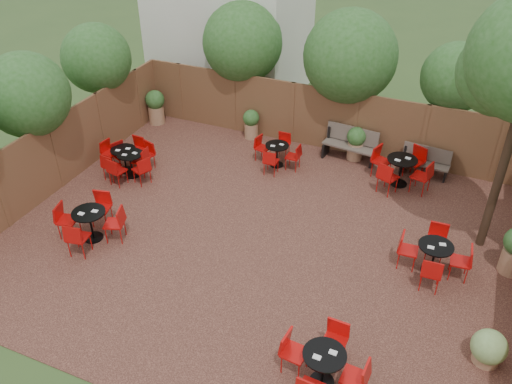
% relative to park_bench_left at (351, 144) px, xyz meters
% --- Properties ---
extents(ground, '(80.00, 80.00, 0.00)m').
position_rel_park_bench_left_xyz_m(ground, '(-1.01, -4.63, -0.53)').
color(ground, '#354F23').
rests_on(ground, ground).
extents(courtyard_paving, '(12.00, 10.00, 0.02)m').
position_rel_park_bench_left_xyz_m(courtyard_paving, '(-1.01, -4.63, -0.52)').
color(courtyard_paving, '#321A14').
rests_on(courtyard_paving, ground).
extents(fence_back, '(12.00, 0.08, 2.00)m').
position_rel_park_bench_left_xyz_m(fence_back, '(-1.01, 0.37, 0.47)').
color(fence_back, '#52361E').
rests_on(fence_back, ground).
extents(fence_left, '(0.08, 10.00, 2.00)m').
position_rel_park_bench_left_xyz_m(fence_left, '(-7.01, -4.63, 0.47)').
color(fence_left, '#52361E').
rests_on(fence_left, ground).
extents(overhang_foliage, '(15.49, 10.59, 2.76)m').
position_rel_park_bench_left_xyz_m(overhang_foliage, '(-2.75, -1.44, 2.18)').
color(overhang_foliage, '#24511A').
rests_on(overhang_foliage, ground).
extents(park_bench_left, '(1.66, 0.71, 1.00)m').
position_rel_park_bench_left_xyz_m(park_bench_left, '(0.00, 0.00, 0.00)').
color(park_bench_left, brown).
rests_on(park_bench_left, courtyard_paving).
extents(park_bench_right, '(1.39, 0.54, 0.84)m').
position_rel_park_bench_left_xyz_m(park_bench_right, '(2.20, -0.01, -0.08)').
color(park_bench_right, brown).
rests_on(park_bench_right, courtyard_paving).
extents(bistro_tables, '(10.36, 8.79, 0.94)m').
position_rel_park_bench_left_xyz_m(bistro_tables, '(-1.41, -3.95, -0.07)').
color(bistro_tables, black).
rests_on(bistro_tables, courtyard_paving).
extents(planters, '(11.94, 4.14, 1.17)m').
position_rel_park_bench_left_xyz_m(planters, '(-1.10, -1.12, 0.08)').
color(planters, '#996E4C').
rests_on(planters, courtyard_paving).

